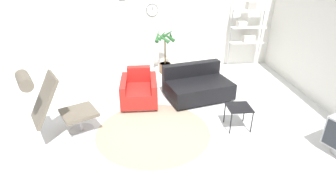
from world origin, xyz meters
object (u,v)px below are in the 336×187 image
(armchair_red, at_px, (139,91))
(shelf_unit, at_px, (248,26))
(lounge_chair, at_px, (52,101))
(side_table, at_px, (239,109))
(potted_plant, at_px, (165,54))
(couch_low, at_px, (197,86))

(armchair_red, relative_size, shelf_unit, 0.46)
(lounge_chair, height_order, side_table, lounge_chair)
(potted_plant, bearing_deg, couch_low, -69.27)
(couch_low, xyz_separation_m, side_table, (0.50, -1.30, 0.12))
(lounge_chair, xyz_separation_m, armchair_red, (1.36, 1.20, -0.45))
(armchair_red, bearing_deg, lounge_chair, 41.55)
(side_table, relative_size, shelf_unit, 0.21)
(armchair_red, relative_size, couch_low, 0.58)
(side_table, height_order, potted_plant, potted_plant)
(lounge_chair, relative_size, side_table, 2.94)
(armchair_red, bearing_deg, potted_plant, -111.53)
(armchair_red, xyz_separation_m, potted_plant, (0.69, 1.72, 0.28))
(lounge_chair, bearing_deg, armchair_red, 102.46)
(lounge_chair, xyz_separation_m, side_table, (3.15, 0.05, -0.34))
(couch_low, height_order, potted_plant, potted_plant)
(shelf_unit, bearing_deg, lounge_chair, -143.83)
(armchair_red, height_order, side_table, armchair_red)
(side_table, bearing_deg, armchair_red, 147.25)
(lounge_chair, bearing_deg, shelf_unit, 97.30)
(armchair_red, distance_m, shelf_unit, 3.72)
(potted_plant, height_order, shelf_unit, shelf_unit)
(lounge_chair, height_order, potted_plant, lounge_chair)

